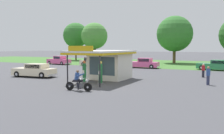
% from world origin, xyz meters
% --- Properties ---
extents(ground_plane, '(300.00, 300.00, 0.00)m').
position_xyz_m(ground_plane, '(0.00, 0.00, 0.00)').
color(ground_plane, '#424247').
extents(grass_verge_strip, '(120.00, 24.00, 0.01)m').
position_xyz_m(grass_verge_strip, '(0.00, 30.00, 0.00)').
color(grass_verge_strip, '#3D6B2D').
rests_on(grass_verge_strip, ground).
extents(service_station_kiosk, '(4.22, 7.40, 3.40)m').
position_xyz_m(service_station_kiosk, '(-0.86, 3.93, 1.72)').
color(service_station_kiosk, silver).
rests_on(service_station_kiosk, ground).
extents(gas_pump_nearside, '(0.44, 0.44, 2.04)m').
position_xyz_m(gas_pump_nearside, '(-1.73, 0.85, 0.94)').
color(gas_pump_nearside, slate).
rests_on(gas_pump_nearside, ground).
extents(gas_pump_offside, '(0.44, 0.44, 2.05)m').
position_xyz_m(gas_pump_offside, '(0.00, 0.85, 0.94)').
color(gas_pump_offside, slate).
rests_on(gas_pump_offside, ground).
extents(motorcycle_with_rider, '(2.16, 0.70, 1.58)m').
position_xyz_m(motorcycle_with_rider, '(0.19, -2.84, 0.65)').
color(motorcycle_with_rider, black).
rests_on(motorcycle_with_rider, ground).
extents(featured_classic_sedan, '(5.13, 2.49, 1.47)m').
position_xyz_m(featured_classic_sedan, '(-9.05, 1.92, 0.69)').
color(featured_classic_sedan, beige).
rests_on(featured_classic_sedan, ground).
extents(parked_car_second_row_spare, '(5.27, 2.05, 1.57)m').
position_xyz_m(parked_car_second_row_spare, '(-2.28, 18.23, 0.70)').
color(parked_car_second_row_spare, '#E55993').
rests_on(parked_car_second_row_spare, ground).
extents(parked_car_back_row_centre_right, '(5.20, 2.11, 1.52)m').
position_xyz_m(parked_car_back_row_centre_right, '(-11.32, 17.95, 0.69)').
color(parked_car_back_row_centre_right, beige).
rests_on(parked_car_back_row_centre_right, ground).
extents(parked_car_back_row_right, '(5.53, 2.98, 1.47)m').
position_xyz_m(parked_car_back_row_right, '(8.34, 19.33, 0.67)').
color(parked_car_back_row_right, '#2D844C').
rests_on(parked_car_back_row_right, ground).
extents(parked_car_back_row_left, '(5.18, 2.28, 1.61)m').
position_xyz_m(parked_car_back_row_left, '(-19.20, 18.21, 0.72)').
color(parked_car_back_row_left, '#E55993').
rests_on(parked_car_back_row_left, ground).
extents(bystander_chatting_near_pumps, '(0.34, 0.34, 1.62)m').
position_xyz_m(bystander_chatting_near_pumps, '(8.62, 4.64, 0.85)').
color(bystander_chatting_near_pumps, '#2D3351').
rests_on(bystander_chatting_near_pumps, ground).
extents(bystander_admiring_sedan, '(0.34, 0.34, 1.77)m').
position_xyz_m(bystander_admiring_sedan, '(-10.59, 14.23, 0.94)').
color(bystander_admiring_sedan, brown).
rests_on(bystander_admiring_sedan, ground).
extents(bystander_leaning_by_kiosk, '(0.34, 0.34, 1.50)m').
position_xyz_m(bystander_leaning_by_kiosk, '(7.61, 10.02, 0.78)').
color(bystander_leaning_by_kiosk, black).
rests_on(bystander_leaning_by_kiosk, ground).
extents(tree_oak_left, '(6.07, 6.07, 8.90)m').
position_xyz_m(tree_oak_left, '(-18.48, 29.79, 5.69)').
color(tree_oak_left, brown).
rests_on(tree_oak_left, ground).
extents(tree_oak_right, '(6.30, 6.30, 9.41)m').
position_xyz_m(tree_oak_right, '(-25.45, 32.19, 6.09)').
color(tree_oak_right, brown).
rests_on(tree_oak_right, ground).
extents(tree_oak_far_left, '(7.29, 7.29, 9.65)m').
position_xyz_m(tree_oak_far_left, '(-0.59, 32.08, 5.85)').
color(tree_oak_far_left, brown).
rests_on(tree_oak_far_left, ground).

